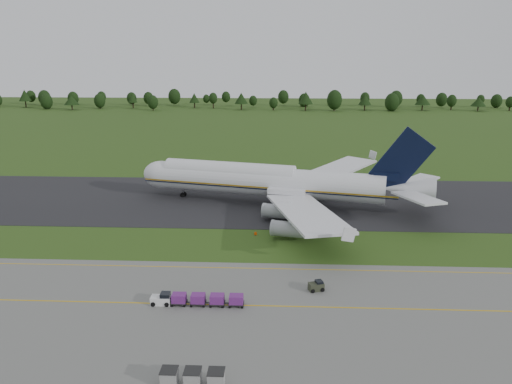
{
  "coord_description": "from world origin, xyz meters",
  "views": [
    {
      "loc": [
        3.07,
        -82.2,
        32.66
      ],
      "look_at": [
        -0.82,
        2.0,
        9.19
      ],
      "focal_mm": 35.0,
      "sensor_mm": 36.0,
      "label": 1
    }
  ],
  "objects_px": {
    "baggage_train": "(196,299)",
    "uld_row": "(193,378)",
    "utility_cart": "(316,287)",
    "edge_markers": "(281,234)",
    "aircraft": "(272,181)"
  },
  "relations": [
    {
      "from": "baggage_train",
      "to": "uld_row",
      "type": "height_order",
      "value": "uld_row"
    },
    {
      "from": "uld_row",
      "to": "utility_cart",
      "type": "bearing_deg",
      "value": 57.17
    },
    {
      "from": "edge_markers",
      "to": "aircraft",
      "type": "bearing_deg",
      "value": 95.85
    },
    {
      "from": "utility_cart",
      "to": "edge_markers",
      "type": "relative_size",
      "value": 0.23
    },
    {
      "from": "baggage_train",
      "to": "edge_markers",
      "type": "relative_size",
      "value": 1.24
    },
    {
      "from": "utility_cart",
      "to": "edge_markers",
      "type": "distance_m",
      "value": 22.73
    },
    {
      "from": "baggage_train",
      "to": "utility_cart",
      "type": "bearing_deg",
      "value": 16.93
    },
    {
      "from": "utility_cart",
      "to": "baggage_train",
      "type": "bearing_deg",
      "value": -163.07
    },
    {
      "from": "baggage_train",
      "to": "uld_row",
      "type": "xyz_separation_m",
      "value": [
        2.41,
        -16.72,
        0.05
      ]
    },
    {
      "from": "baggage_train",
      "to": "utility_cart",
      "type": "height_order",
      "value": "baggage_train"
    },
    {
      "from": "aircraft",
      "to": "uld_row",
      "type": "height_order",
      "value": "aircraft"
    },
    {
      "from": "aircraft",
      "to": "edge_markers",
      "type": "height_order",
      "value": "aircraft"
    },
    {
      "from": "utility_cart",
      "to": "uld_row",
      "type": "distance_m",
      "value": 25.85
    },
    {
      "from": "aircraft",
      "to": "edge_markers",
      "type": "xyz_separation_m",
      "value": [
        2.03,
        -19.83,
        -5.05
      ]
    },
    {
      "from": "aircraft",
      "to": "uld_row",
      "type": "bearing_deg",
      "value": -96.36
    }
  ]
}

